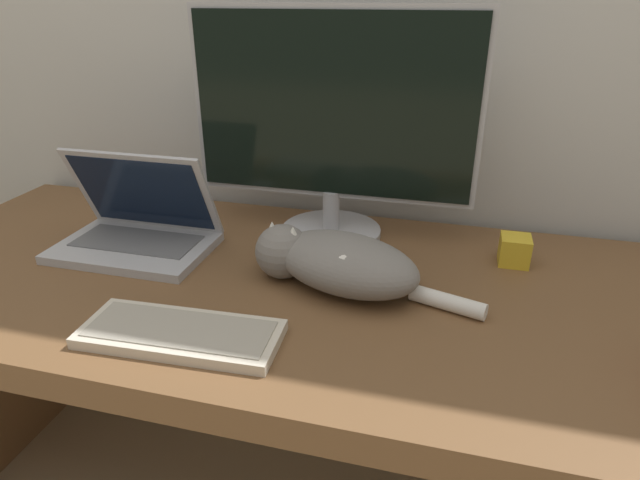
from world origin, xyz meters
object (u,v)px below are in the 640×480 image
(monitor, at_px, (332,126))
(laptop, at_px, (137,230))
(external_keyboard, at_px, (181,334))
(cat, at_px, (336,261))

(monitor, relative_size, laptop, 1.90)
(external_keyboard, bearing_deg, laptop, 128.80)
(monitor, height_order, cat, monitor)
(monitor, xyz_separation_m, laptop, (-0.41, -0.18, -0.22))
(monitor, relative_size, cat, 1.40)
(monitor, bearing_deg, cat, -74.24)
(laptop, height_order, external_keyboard, laptop)
(external_keyboard, bearing_deg, monitor, 70.38)
(monitor, bearing_deg, laptop, -156.39)
(laptop, distance_m, external_keyboard, 0.40)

